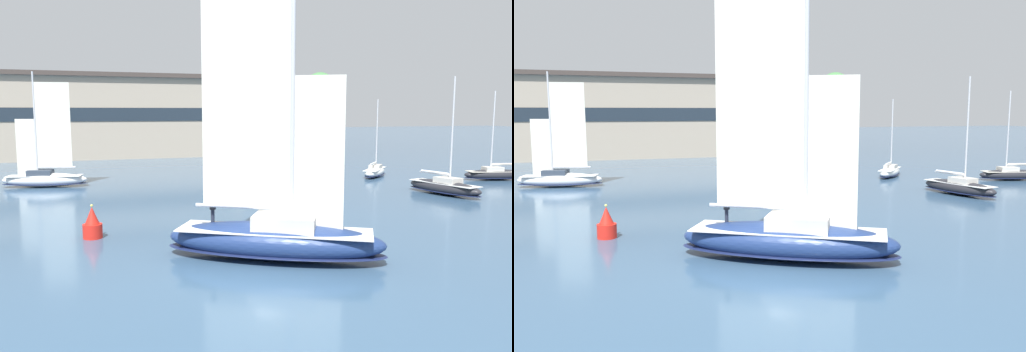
# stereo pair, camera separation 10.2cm
# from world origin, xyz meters

# --- Properties ---
(ground_plane) EXTENTS (400.00, 400.00, 0.00)m
(ground_plane) POSITION_xyz_m (0.00, 0.00, 0.00)
(ground_plane) COLOR #385675
(waterfront_building) EXTENTS (44.86, 13.97, 13.85)m
(waterfront_building) POSITION_xyz_m (-5.38, 65.35, 6.96)
(waterfront_building) COLOR tan
(waterfront_building) RESTS_ON ground
(tree_shore_left) EXTENTS (7.33, 7.33, 15.08)m
(tree_shore_left) POSITION_xyz_m (32.84, 63.47, 10.55)
(tree_shore_left) COLOR brown
(tree_shore_left) RESTS_ON ground
(sailboat_main) EXTENTS (11.65, 8.65, 15.92)m
(sailboat_main) POSITION_xyz_m (0.02, -0.01, 1.23)
(sailboat_main) COLOR navy
(sailboat_main) RESTS_ON ground
(sailboat_moored_near_marina) EXTENTS (8.79, 4.07, 11.66)m
(sailboat_moored_near_marina) POSITION_xyz_m (-13.55, 31.17, 0.94)
(sailboat_moored_near_marina) COLOR silver
(sailboat_moored_near_marina) RESTS_ON ground
(sailboat_moored_mid_channel) EXTENTS (3.82, 8.15, 10.82)m
(sailboat_moored_mid_channel) POSITION_xyz_m (22.25, 14.29, 0.74)
(sailboat_moored_mid_channel) COLOR #232328
(sailboat_moored_mid_channel) RESTS_ON ground
(sailboat_moored_far_slip) EXTENTS (5.96, 6.04, 9.13)m
(sailboat_moored_far_slip) POSITION_xyz_m (23.14, 27.74, 0.62)
(sailboat_moored_far_slip) COLOR white
(sailboat_moored_far_slip) RESTS_ON ground
(sailboat_moored_outer_mooring) EXTENTS (7.51, 3.85, 9.96)m
(sailboat_moored_outer_mooring) POSITION_xyz_m (34.39, 20.75, 0.68)
(sailboat_moored_outer_mooring) COLOR #232328
(sailboat_moored_outer_mooring) RESTS_ON ground
(channel_buoy) EXTENTS (1.17, 1.17, 2.10)m
(channel_buoy) POSITION_xyz_m (-9.01, 7.53, 0.84)
(channel_buoy) COLOR red
(channel_buoy) RESTS_ON ground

